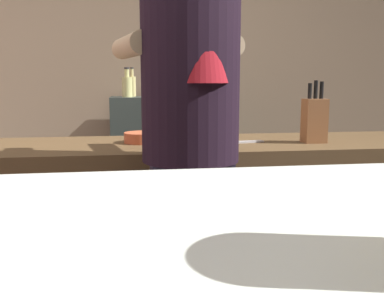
{
  "coord_description": "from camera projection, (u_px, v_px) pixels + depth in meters",
  "views": [
    {
      "loc": [
        -0.01,
        -1.3,
        1.2
      ],
      "look_at": [
        0.07,
        -0.75,
        1.12
      ],
      "focal_mm": 39.79,
      "sensor_mm": 36.0,
      "label": 1
    }
  ],
  "objects": [
    {
      "name": "bottle_vinegar",
      "position": [
        171.0,
        84.0,
        3.18
      ],
      "size": [
        0.05,
        0.05,
        0.23
      ],
      "color": "black",
      "rests_on": "back_shelf"
    },
    {
      "name": "back_shelf",
      "position": [
        162.0,
        168.0,
        3.29
      ],
      "size": [
        0.76,
        0.36,
        1.1
      ],
      "primitive_type": "cube",
      "color": "#313A37",
      "rests_on": "ground"
    },
    {
      "name": "bottle_soy",
      "position": [
        132.0,
        85.0,
        3.21
      ],
      "size": [
        0.06,
        0.06,
        0.22
      ],
      "color": "#D1C57D",
      "rests_on": "back_shelf"
    },
    {
      "name": "bartender",
      "position": [
        191.0,
        134.0,
        1.49
      ],
      "size": [
        0.48,
        0.54,
        1.77
      ],
      "rotation": [
        0.0,
        0.0,
        1.79
      ],
      "color": "#2E273E",
      "rests_on": "ground"
    },
    {
      "name": "chefs_knife",
      "position": [
        239.0,
        142.0,
        1.94
      ],
      "size": [
        0.24,
        0.07,
        0.01
      ],
      "primitive_type": "cube",
      "rotation": [
        0.0,
        0.0,
        0.17
      ],
      "color": "silver",
      "rests_on": "prep_counter"
    },
    {
      "name": "wall_back",
      "position": [
        131.0,
        64.0,
        3.4
      ],
      "size": [
        5.2,
        0.1,
        2.7
      ],
      "primitive_type": "cube",
      "color": "#8E785E",
      "rests_on": "ground"
    },
    {
      "name": "prep_counter",
      "position": [
        209.0,
        238.0,
        2.04
      ],
      "size": [
        2.1,
        0.6,
        0.93
      ],
      "primitive_type": "cube",
      "color": "brown",
      "rests_on": "ground"
    },
    {
      "name": "knife_block",
      "position": [
        314.0,
        119.0,
        1.94
      ],
      "size": [
        0.1,
        0.08,
        0.28
      ],
      "color": "#915A35",
      "rests_on": "prep_counter"
    },
    {
      "name": "mixing_bowl",
      "position": [
        143.0,
        137.0,
        1.95
      ],
      "size": [
        0.17,
        0.17,
        0.05
      ],
      "primitive_type": "cylinder",
      "color": "#C35735",
      "rests_on": "prep_counter"
    },
    {
      "name": "bottle_olive_oil",
      "position": [
        127.0,
        86.0,
        3.08
      ],
      "size": [
        0.07,
        0.07,
        0.21
      ],
      "color": "#CECE7F",
      "rests_on": "back_shelf"
    }
  ]
}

